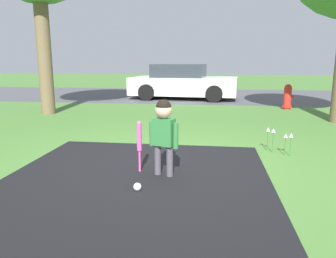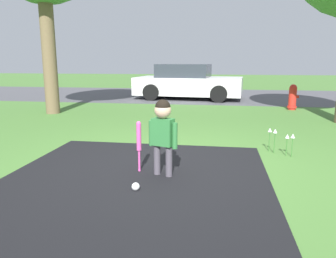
% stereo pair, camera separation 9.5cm
% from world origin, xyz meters
% --- Properties ---
extents(ground_plane, '(60.00, 60.00, 0.00)m').
position_xyz_m(ground_plane, '(0.00, 0.00, 0.00)').
color(ground_plane, '#477533').
extents(street_strip, '(40.00, 6.00, 0.01)m').
position_xyz_m(street_strip, '(0.00, 9.18, 0.00)').
color(street_strip, '#4C4C51').
rests_on(street_strip, ground).
extents(child, '(0.37, 0.22, 0.95)m').
position_xyz_m(child, '(0.03, -0.50, 0.61)').
color(child, '#4C4751').
rests_on(child, ground).
extents(baseball_bat, '(0.06, 0.06, 0.66)m').
position_xyz_m(baseball_bat, '(-0.29, -0.41, 0.43)').
color(baseball_bat, '#E54CA5').
rests_on(baseball_bat, ground).
extents(sports_ball, '(0.09, 0.09, 0.09)m').
position_xyz_m(sports_ball, '(-0.18, -1.02, 0.04)').
color(sports_ball, white).
rests_on(sports_ball, ground).
extents(fire_hydrant, '(0.31, 0.27, 0.73)m').
position_xyz_m(fire_hydrant, '(2.79, 5.58, 0.36)').
color(fire_hydrant, red).
rests_on(fire_hydrant, ground).
extents(parked_car, '(4.02, 2.32, 1.27)m').
position_xyz_m(parked_car, '(-0.48, 7.95, 0.60)').
color(parked_car, silver).
rests_on(parked_car, ground).
extents(flower_bed, '(0.35, 0.34, 0.38)m').
position_xyz_m(flower_bed, '(1.63, 0.70, 0.30)').
color(flower_bed, '#38702D').
rests_on(flower_bed, ground).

